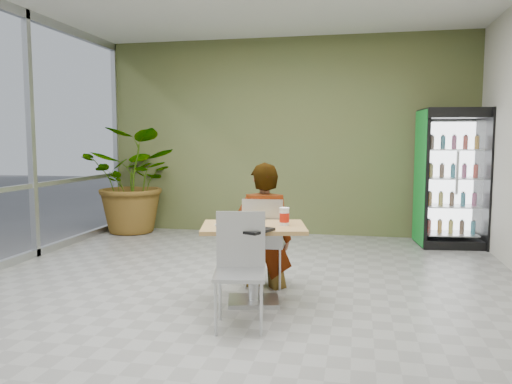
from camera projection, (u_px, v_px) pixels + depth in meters
The scene contains 12 objects.
ground at pixel (233, 297), 4.92m from camera, with size 7.00×7.00×0.00m, color gray.
room_envelope at pixel (232, 134), 4.75m from camera, with size 6.00×7.00×3.20m, color beige, non-canonical shape.
dining_table at pixel (254, 248), 4.69m from camera, with size 1.08×0.86×0.75m.
chair_far at pixel (264, 236), 5.19m from camera, with size 0.44×0.44×0.95m.
chair_near at pixel (240, 259), 4.16m from camera, with size 0.49×0.49×0.94m.
seated_woman at pixel (264, 239), 5.25m from camera, with size 0.60×0.38×1.62m, color black.
pizza_plate at pixel (253, 222), 4.76m from camera, with size 0.29×0.22×0.03m.
soda_cup at pixel (284, 217), 4.66m from camera, with size 0.09×0.09×0.17m.
napkin_stack at pixel (225, 226), 4.59m from camera, with size 0.15×0.15×0.02m, color white.
cafeteria_tray at pixel (246, 229), 4.39m from camera, with size 0.42×0.31×0.02m, color black.
beverage_fridge at pixel (452, 178), 7.24m from camera, with size 0.98×0.79×2.00m.
potted_plant at pixel (135, 181), 8.33m from camera, with size 1.57×1.36×1.74m, color #366A2A.
Camera 1 is at (1.19, -4.64, 1.54)m, focal length 35.00 mm.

